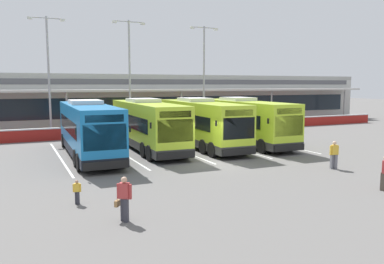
{
  "coord_description": "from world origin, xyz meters",
  "views": [
    {
      "loc": [
        -11.09,
        -20.99,
        4.85
      ],
      "look_at": [
        0.01,
        3.0,
        1.6
      ],
      "focal_mm": 36.3,
      "sensor_mm": 36.0,
      "label": 1
    }
  ],
  "objects_px": {
    "pedestrian_child": "(77,191)",
    "lamp_post_west": "(48,69)",
    "coach_bus_centre": "(200,124)",
    "pedestrian_with_handbag": "(124,198)",
    "coach_bus_right_centre": "(243,122)",
    "pedestrian_in_dark_coat": "(334,154)",
    "coach_bus_leftmost": "(88,130)",
    "lamp_post_east": "(204,71)",
    "lamp_post_centre": "(130,70)",
    "coach_bus_left_centre": "(147,126)"
  },
  "relations": [
    {
      "from": "pedestrian_child",
      "to": "pedestrian_with_handbag",
      "type": "bearing_deg",
      "value": -66.02
    },
    {
      "from": "coach_bus_leftmost",
      "to": "pedestrian_with_handbag",
      "type": "height_order",
      "value": "coach_bus_leftmost"
    },
    {
      "from": "coach_bus_right_centre",
      "to": "pedestrian_with_handbag",
      "type": "xyz_separation_m",
      "value": [
        -13.75,
        -13.9,
        -0.93
      ]
    },
    {
      "from": "lamp_post_west",
      "to": "lamp_post_east",
      "type": "height_order",
      "value": "same"
    },
    {
      "from": "coach_bus_right_centre",
      "to": "lamp_post_east",
      "type": "bearing_deg",
      "value": 80.82
    },
    {
      "from": "coach_bus_right_centre",
      "to": "lamp_post_east",
      "type": "height_order",
      "value": "lamp_post_east"
    },
    {
      "from": "coach_bus_leftmost",
      "to": "coach_bus_right_centre",
      "type": "xyz_separation_m",
      "value": [
        12.62,
        0.5,
        0.0
      ]
    },
    {
      "from": "pedestrian_child",
      "to": "lamp_post_centre",
      "type": "height_order",
      "value": "lamp_post_centre"
    },
    {
      "from": "coach_bus_left_centre",
      "to": "pedestrian_with_handbag",
      "type": "distance_m",
      "value": 15.61
    },
    {
      "from": "coach_bus_centre",
      "to": "coach_bus_left_centre",
      "type": "bearing_deg",
      "value": 172.96
    },
    {
      "from": "lamp_post_west",
      "to": "lamp_post_centre",
      "type": "xyz_separation_m",
      "value": [
        7.38,
        -1.1,
        0.0
      ]
    },
    {
      "from": "lamp_post_centre",
      "to": "coach_bus_right_centre",
      "type": "bearing_deg",
      "value": -57.33
    },
    {
      "from": "coach_bus_right_centre",
      "to": "lamp_post_west",
      "type": "bearing_deg",
      "value": 140.79
    },
    {
      "from": "lamp_post_west",
      "to": "lamp_post_centre",
      "type": "bearing_deg",
      "value": -8.49
    },
    {
      "from": "coach_bus_centre",
      "to": "pedestrian_with_handbag",
      "type": "height_order",
      "value": "coach_bus_centre"
    },
    {
      "from": "coach_bus_leftmost",
      "to": "lamp_post_east",
      "type": "height_order",
      "value": "lamp_post_east"
    },
    {
      "from": "pedestrian_in_dark_coat",
      "to": "pedestrian_child",
      "type": "relative_size",
      "value": 1.61
    },
    {
      "from": "pedestrian_with_handbag",
      "to": "pedestrian_in_dark_coat",
      "type": "distance_m",
      "value": 13.66
    },
    {
      "from": "pedestrian_child",
      "to": "pedestrian_in_dark_coat",
      "type": "bearing_deg",
      "value": 2.52
    },
    {
      "from": "pedestrian_child",
      "to": "lamp_post_west",
      "type": "bearing_deg",
      "value": 87.53
    },
    {
      "from": "pedestrian_in_dark_coat",
      "to": "pedestrian_child",
      "type": "distance_m",
      "value": 14.47
    },
    {
      "from": "coach_bus_right_centre",
      "to": "coach_bus_centre",
      "type": "bearing_deg",
      "value": 178.39
    },
    {
      "from": "coach_bus_leftmost",
      "to": "pedestrian_in_dark_coat",
      "type": "relative_size",
      "value": 7.54
    },
    {
      "from": "pedestrian_with_handbag",
      "to": "lamp_post_west",
      "type": "height_order",
      "value": "lamp_post_west"
    },
    {
      "from": "coach_bus_right_centre",
      "to": "lamp_post_east",
      "type": "xyz_separation_m",
      "value": [
        1.74,
        10.76,
        4.5
      ]
    },
    {
      "from": "pedestrian_in_dark_coat",
      "to": "lamp_post_centre",
      "type": "xyz_separation_m",
      "value": [
        -6.1,
        20.83,
        5.42
      ]
    },
    {
      "from": "coach_bus_right_centre",
      "to": "pedestrian_with_handbag",
      "type": "distance_m",
      "value": 19.57
    },
    {
      "from": "lamp_post_east",
      "to": "pedestrian_child",
      "type": "bearing_deg",
      "value": -127.32
    },
    {
      "from": "coach_bus_left_centre",
      "to": "lamp_post_centre",
      "type": "xyz_separation_m",
      "value": [
        1.48,
        9.69,
        4.5
      ]
    },
    {
      "from": "coach_bus_left_centre",
      "to": "lamp_post_west",
      "type": "height_order",
      "value": "lamp_post_west"
    },
    {
      "from": "coach_bus_leftmost",
      "to": "coach_bus_left_centre",
      "type": "distance_m",
      "value": 4.66
    },
    {
      "from": "coach_bus_leftmost",
      "to": "coach_bus_centre",
      "type": "height_order",
      "value": "same"
    },
    {
      "from": "lamp_post_east",
      "to": "lamp_post_centre",
      "type": "bearing_deg",
      "value": -176.95
    },
    {
      "from": "coach_bus_right_centre",
      "to": "lamp_post_west",
      "type": "height_order",
      "value": "lamp_post_west"
    },
    {
      "from": "coach_bus_leftmost",
      "to": "lamp_post_centre",
      "type": "height_order",
      "value": "lamp_post_centre"
    },
    {
      "from": "coach_bus_leftmost",
      "to": "pedestrian_with_handbag",
      "type": "relative_size",
      "value": 7.54
    },
    {
      "from": "coach_bus_right_centre",
      "to": "pedestrian_in_dark_coat",
      "type": "height_order",
      "value": "coach_bus_right_centre"
    },
    {
      "from": "coach_bus_centre",
      "to": "lamp_post_west",
      "type": "distance_m",
      "value": 15.8
    },
    {
      "from": "coach_bus_left_centre",
      "to": "pedestrian_with_handbag",
      "type": "relative_size",
      "value": 7.54
    },
    {
      "from": "coach_bus_leftmost",
      "to": "lamp_post_centre",
      "type": "xyz_separation_m",
      "value": [
        6.01,
        10.82,
        4.5
      ]
    },
    {
      "from": "pedestrian_in_dark_coat",
      "to": "pedestrian_child",
      "type": "height_order",
      "value": "pedestrian_in_dark_coat"
    },
    {
      "from": "coach_bus_left_centre",
      "to": "pedestrian_in_dark_coat",
      "type": "xyz_separation_m",
      "value": [
        7.58,
        -11.15,
        -0.91
      ]
    },
    {
      "from": "coach_bus_centre",
      "to": "pedestrian_with_handbag",
      "type": "bearing_deg",
      "value": -125.08
    },
    {
      "from": "coach_bus_leftmost",
      "to": "coach_bus_left_centre",
      "type": "bearing_deg",
      "value": 14.03
    },
    {
      "from": "coach_bus_left_centre",
      "to": "lamp_post_centre",
      "type": "distance_m",
      "value": 10.79
    },
    {
      "from": "lamp_post_east",
      "to": "coach_bus_leftmost",
      "type": "bearing_deg",
      "value": -141.88
    },
    {
      "from": "pedestrian_with_handbag",
      "to": "coach_bus_centre",
      "type": "bearing_deg",
      "value": 54.92
    },
    {
      "from": "pedestrian_with_handbag",
      "to": "lamp_post_west",
      "type": "xyz_separation_m",
      "value": [
        -0.25,
        25.31,
        5.43
      ]
    },
    {
      "from": "pedestrian_in_dark_coat",
      "to": "lamp_post_west",
      "type": "xyz_separation_m",
      "value": [
        -13.48,
        21.94,
        5.42
      ]
    },
    {
      "from": "coach_bus_right_centre",
      "to": "pedestrian_in_dark_coat",
      "type": "distance_m",
      "value": 10.57
    }
  ]
}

